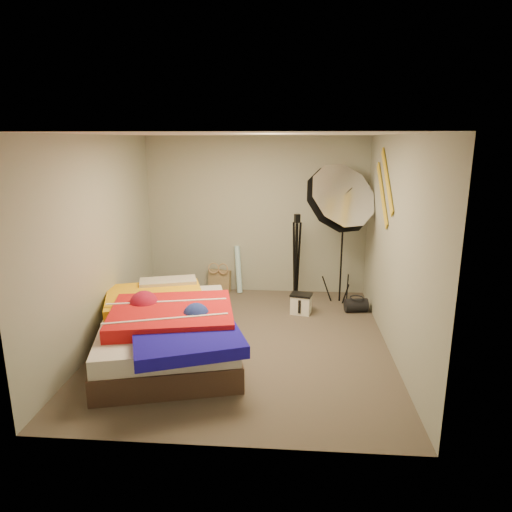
# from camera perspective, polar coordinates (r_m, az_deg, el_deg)

# --- Properties ---
(floor) EXTENTS (4.00, 4.00, 0.00)m
(floor) POSITION_cam_1_polar(r_m,az_deg,el_deg) (5.78, -1.47, -10.64)
(floor) COLOR brown
(floor) RESTS_ON ground
(ceiling) EXTENTS (4.00, 4.00, 0.00)m
(ceiling) POSITION_cam_1_polar(r_m,az_deg,el_deg) (5.23, -1.65, 14.99)
(ceiling) COLOR silver
(ceiling) RESTS_ON wall_back
(wall_back) EXTENTS (3.50, 0.00, 3.50)m
(wall_back) POSITION_cam_1_polar(r_m,az_deg,el_deg) (7.32, 0.06, 5.02)
(wall_back) COLOR gray
(wall_back) RESTS_ON floor
(wall_front) EXTENTS (3.50, 0.00, 3.50)m
(wall_front) POSITION_cam_1_polar(r_m,az_deg,el_deg) (3.47, -4.96, -5.88)
(wall_front) COLOR gray
(wall_front) RESTS_ON floor
(wall_left) EXTENTS (0.00, 4.00, 4.00)m
(wall_left) POSITION_cam_1_polar(r_m,az_deg,el_deg) (5.81, -18.98, 1.74)
(wall_left) COLOR gray
(wall_left) RESTS_ON floor
(wall_right) EXTENTS (0.00, 4.00, 4.00)m
(wall_right) POSITION_cam_1_polar(r_m,az_deg,el_deg) (5.48, 16.98, 1.15)
(wall_right) COLOR gray
(wall_right) RESTS_ON floor
(tote_bag) EXTENTS (0.38, 0.22, 0.37)m
(tote_bag) POSITION_cam_1_polar(r_m,az_deg,el_deg) (7.55, -4.57, -3.10)
(tote_bag) COLOR #A0875E
(tote_bag) RESTS_ON floor
(wrapping_roll) EXTENTS (0.17, 0.24, 0.77)m
(wrapping_roll) POSITION_cam_1_polar(r_m,az_deg,el_deg) (7.45, -2.22, -1.68)
(wrapping_roll) COLOR #68C7E1
(wrapping_roll) RESTS_ON floor
(camera_case) EXTENTS (0.31, 0.25, 0.28)m
(camera_case) POSITION_cam_1_polar(r_m,az_deg,el_deg) (6.63, 5.64, -6.04)
(camera_case) COLOR white
(camera_case) RESTS_ON floor
(duffel_bag) EXTENTS (0.35, 0.24, 0.20)m
(duffel_bag) POSITION_cam_1_polar(r_m,az_deg,el_deg) (6.83, 12.41, -6.03)
(duffel_bag) COLOR black
(duffel_bag) RESTS_ON floor
(wall_stripe_upper) EXTENTS (0.02, 0.91, 0.78)m
(wall_stripe_upper) POSITION_cam_1_polar(r_m,az_deg,el_deg) (5.95, 16.07, 9.07)
(wall_stripe_upper) COLOR gold
(wall_stripe_upper) RESTS_ON wall_right
(wall_stripe_lower) EXTENTS (0.02, 0.91, 0.78)m
(wall_stripe_lower) POSITION_cam_1_polar(r_m,az_deg,el_deg) (6.21, 15.49, 7.46)
(wall_stripe_lower) COLOR gold
(wall_stripe_lower) RESTS_ON wall_right
(bed) EXTENTS (2.03, 2.51, 0.63)m
(bed) POSITION_cam_1_polar(r_m,az_deg,el_deg) (5.47, -10.87, -8.83)
(bed) COLOR #453026
(bed) RESTS_ON floor
(photo_umbrella) EXTENTS (1.10, 1.16, 2.23)m
(photo_umbrella) POSITION_cam_1_polar(r_m,az_deg,el_deg) (6.68, 10.27, 6.89)
(photo_umbrella) COLOR black
(photo_umbrella) RESTS_ON floor
(camera_tripod) EXTENTS (0.10, 0.10, 1.36)m
(camera_tripod) POSITION_cam_1_polar(r_m,az_deg,el_deg) (6.94, 5.08, 0.49)
(camera_tripod) COLOR black
(camera_tripod) RESTS_ON floor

